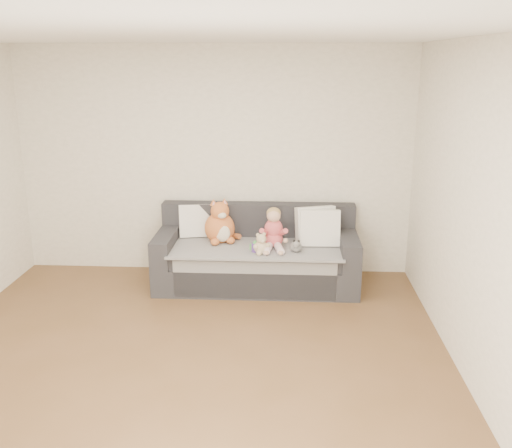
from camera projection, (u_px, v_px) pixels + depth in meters
The scene contains 10 objects.
room_shell at pixel (181, 207), 4.52m from camera, with size 5.00×5.00×5.00m.
sofa at pixel (257, 257), 6.34m from camera, with size 2.20×0.94×0.85m.
cushion_left at pixel (197, 220), 6.50m from camera, with size 0.43×0.26×0.38m.
cushion_right_back at pixel (315, 224), 6.30m from camera, with size 0.47×0.31×0.41m.
cushion_right_front at pixel (320, 228), 6.18m from camera, with size 0.44×0.21×0.41m.
toddler at pixel (274, 231), 6.12m from camera, with size 0.31×0.44×0.44m.
plush_cat at pixel (220, 225), 6.31m from camera, with size 0.41×0.41×0.51m.
teddy_bear at pixel (261, 245), 5.93m from camera, with size 0.17×0.15×0.23m.
plush_cow at pixel (296, 246), 6.00m from camera, with size 0.12×0.19×0.15m.
sippy_cup at pixel (255, 246), 5.99m from camera, with size 0.12×0.08×0.13m.
Camera 1 is at (0.83, -3.92, 2.44)m, focal length 40.00 mm.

